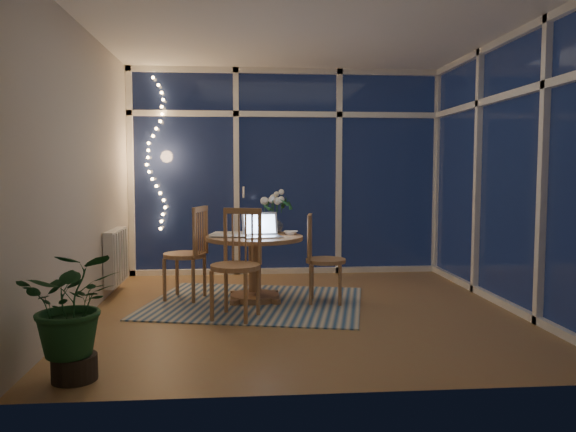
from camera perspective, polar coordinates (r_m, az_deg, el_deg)
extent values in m
plane|color=#996C43|center=(5.38, 1.77, -9.54)|extent=(4.00, 4.00, 0.00)
plane|color=white|center=(5.37, 1.84, 18.45)|extent=(4.00, 4.00, 0.00)
cube|color=beige|center=(7.21, -0.04, 4.48)|extent=(4.00, 0.04, 2.60)
cube|color=beige|center=(3.24, 5.92, 4.38)|extent=(4.00, 0.04, 2.60)
cube|color=beige|center=(5.37, -19.99, 4.18)|extent=(0.04, 4.00, 2.60)
cube|color=beige|center=(5.80, 21.89, 4.14)|extent=(0.04, 4.00, 2.60)
cube|color=white|center=(7.17, -0.02, 4.48)|extent=(4.00, 0.10, 2.60)
cube|color=white|center=(5.78, 21.54, 4.15)|extent=(0.10, 4.00, 2.60)
cube|color=silver|center=(6.29, -17.10, -3.96)|extent=(0.10, 0.70, 0.58)
cube|color=black|center=(10.33, 1.33, -3.07)|extent=(12.00, 6.00, 0.10)
cube|color=#3B2115|center=(10.71, -1.62, 2.35)|extent=(11.00, 0.08, 1.80)
cube|color=#373942|center=(13.74, -1.08, 8.26)|extent=(7.00, 3.00, 2.20)
sphere|color=black|center=(8.63, -6.13, -1.19)|extent=(0.90, 0.90, 0.90)
cube|color=beige|center=(5.66, -3.36, -8.77)|extent=(2.39, 2.08, 0.01)
cylinder|color=#9B6A46|center=(5.69, -3.40, -5.35)|extent=(1.16, 1.16, 0.66)
cube|color=#9B6A46|center=(5.80, -10.47, -3.68)|extent=(0.56, 0.56, 0.97)
cube|color=#9B6A46|center=(5.58, 3.86, -4.31)|extent=(0.48, 0.48, 0.90)
cube|color=#9B6A46|center=(4.98, -5.38, -4.86)|extent=(0.60, 0.60, 0.99)
imported|color=silver|center=(5.92, -1.40, -0.70)|extent=(0.24, 0.24, 0.21)
imported|color=white|center=(5.76, 0.28, -1.70)|extent=(0.18, 0.18, 0.04)
cube|color=white|center=(5.66, -5.57, -1.91)|extent=(0.47, 0.39, 0.02)
cube|color=black|center=(5.50, -2.88, -2.15)|extent=(0.11, 0.07, 0.01)
imported|color=#194722|center=(3.80, -21.00, -9.91)|extent=(0.60, 0.54, 0.76)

